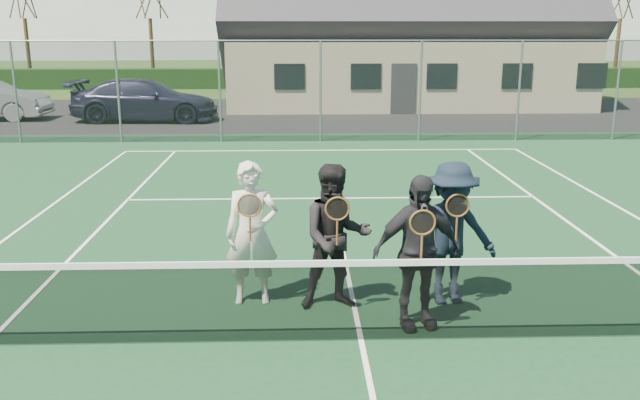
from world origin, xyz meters
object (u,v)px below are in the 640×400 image
object	(u,v)px
player_a	(252,233)
player_c	(417,252)
player_b	(336,237)
player_d	(451,233)
clubhouse	(403,13)
tennis_net	(362,297)
car_c	(145,100)

from	to	relation	value
player_a	player_c	world-z (taller)	same
player_b	player_d	size ratio (longest dim) A/B	1.00
clubhouse	player_d	world-z (taller)	clubhouse
player_b	player_c	world-z (taller)	same
tennis_net	player_b	bearing A→B (deg)	103.51
player_a	player_d	bearing A→B (deg)	-1.92
clubhouse	player_b	bearing A→B (deg)	-100.41
tennis_net	player_d	world-z (taller)	player_d
tennis_net	player_c	bearing A→B (deg)	29.22
car_c	player_c	size ratio (longest dim) A/B	2.95
player_c	tennis_net	bearing A→B (deg)	-150.78
tennis_net	player_d	bearing A→B (deg)	41.65
player_b	player_d	world-z (taller)	same
player_c	player_a	bearing A→B (deg)	157.81
clubhouse	player_c	xyz separation A→B (m)	(-3.35, -23.63, -3.07)
car_c	player_c	xyz separation A→B (m)	(6.96, -17.99, 0.15)
player_a	player_d	world-z (taller)	same
player_c	clubhouse	bearing A→B (deg)	81.94
player_b	tennis_net	bearing A→B (deg)	-76.49
player_a	player_d	xyz separation A→B (m)	(2.46, -0.08, -0.00)
tennis_net	player_d	distance (m)	1.65
player_b	player_d	bearing A→B (deg)	3.98
tennis_net	player_a	bearing A→B (deg)	137.71
player_a	clubhouse	bearing A→B (deg)	77.03
player_a	car_c	bearing A→B (deg)	106.33
player_b	player_d	distance (m)	1.43
car_c	clubhouse	world-z (taller)	clubhouse
car_c	tennis_net	size ratio (longest dim) A/B	0.46
car_c	player_d	bearing A→B (deg)	-154.63
player_b	player_d	xyz separation A→B (m)	(1.43, 0.10, -0.00)
clubhouse	player_c	bearing A→B (deg)	-98.06
player_b	clubhouse	bearing A→B (deg)	79.59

